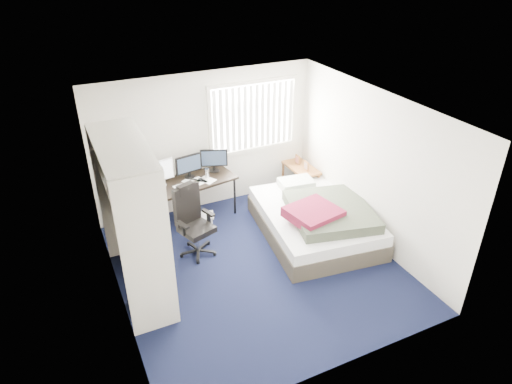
{
  "coord_description": "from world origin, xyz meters",
  "views": [
    {
      "loc": [
        -2.38,
        -5.01,
        4.39
      ],
      "look_at": [
        0.18,
        0.4,
        1.05
      ],
      "focal_mm": 32.0,
      "sensor_mm": 36.0,
      "label": 1
    }
  ],
  "objects_px": {
    "nightstand": "(301,169)",
    "bed": "(316,219)",
    "office_chair": "(194,228)",
    "desk": "(190,179)"
  },
  "relations": [
    {
      "from": "nightstand",
      "to": "bed",
      "type": "relative_size",
      "value": 0.35
    },
    {
      "from": "bed",
      "to": "desk",
      "type": "bearing_deg",
      "value": 140.5
    },
    {
      "from": "desk",
      "to": "office_chair",
      "type": "bearing_deg",
      "value": -105.94
    },
    {
      "from": "desk",
      "to": "nightstand",
      "type": "relative_size",
      "value": 1.91
    },
    {
      "from": "office_chair",
      "to": "bed",
      "type": "xyz_separation_m",
      "value": [
        1.98,
        -0.42,
        -0.14
      ]
    },
    {
      "from": "office_chair",
      "to": "nightstand",
      "type": "relative_size",
      "value": 1.37
    },
    {
      "from": "bed",
      "to": "office_chair",
      "type": "bearing_deg",
      "value": 168.0
    },
    {
      "from": "office_chair",
      "to": "desk",
      "type": "bearing_deg",
      "value": 74.06
    },
    {
      "from": "nightstand",
      "to": "bed",
      "type": "xyz_separation_m",
      "value": [
        -0.49,
        -1.37,
        -0.21
      ]
    },
    {
      "from": "desk",
      "to": "office_chair",
      "type": "xyz_separation_m",
      "value": [
        -0.28,
        -0.98,
        -0.34
      ]
    }
  ]
}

